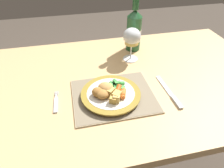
{
  "coord_description": "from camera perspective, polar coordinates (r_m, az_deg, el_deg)",
  "views": [
    {
      "loc": [
        -0.17,
        -0.68,
        1.28
      ],
      "look_at": [
        -0.03,
        -0.08,
        0.78
      ],
      "focal_mm": 32.0,
      "sensor_mm": 36.0,
      "label": 1
    }
  ],
  "objects": [
    {
      "name": "roast_potatoes",
      "position": [
        0.74,
        0.66,
        -3.42
      ],
      "size": [
        0.06,
        0.08,
        0.03
      ],
      "color": "gold",
      "rests_on": "dinner_plate"
    },
    {
      "name": "green_beans_pile",
      "position": [
        0.8,
        1.42,
        -0.65
      ],
      "size": [
        0.07,
        0.09,
        0.02
      ],
      "color": "green",
      "rests_on": "dinner_plate"
    },
    {
      "name": "dinner_plate",
      "position": [
        0.78,
        -0.35,
        -2.97
      ],
      "size": [
        0.23,
        0.23,
        0.02
      ],
      "color": "white",
      "rests_on": "placemat"
    },
    {
      "name": "wine_glass",
      "position": [
        0.98,
        5.67,
        12.97
      ],
      "size": [
        0.09,
        0.09,
        0.17
      ],
      "color": "silver",
      "rests_on": "dining_table"
    },
    {
      "name": "table_knife",
      "position": [
        0.84,
        16.4,
        -2.72
      ],
      "size": [
        0.02,
        0.21,
        0.01
      ],
      "color": "silver",
      "rests_on": "dining_table"
    },
    {
      "name": "ground_plane",
      "position": [
        1.46,
        0.6,
        -22.51
      ],
      "size": [
        6.0,
        6.0,
        0.0
      ],
      "primitive_type": "plane",
      "color": "#4C4238"
    },
    {
      "name": "placemat",
      "position": [
        0.8,
        0.47,
        -3.36
      ],
      "size": [
        0.32,
        0.26,
        0.01
      ],
      "color": "tan",
      "rests_on": "dining_table"
    },
    {
      "name": "breaded_croquettes",
      "position": [
        0.76,
        -2.61,
        -1.92
      ],
      "size": [
        0.11,
        0.1,
        0.04
      ],
      "color": "#A87033",
      "rests_on": "dinner_plate"
    },
    {
      "name": "glazed_carrots",
      "position": [
        0.76,
        2.29,
        -2.65
      ],
      "size": [
        0.05,
        0.08,
        0.02
      ],
      "color": "orange",
      "rests_on": "dinner_plate"
    },
    {
      "name": "fork",
      "position": [
        0.8,
        -15.72,
        -5.29
      ],
      "size": [
        0.02,
        0.12,
        0.01
      ],
      "color": "silver",
      "rests_on": "dining_table"
    },
    {
      "name": "dining_table",
      "position": [
        0.94,
        0.86,
        -3.07
      ],
      "size": [
        1.46,
        0.81,
        0.74
      ],
      "color": "tan",
      "rests_on": "ground"
    },
    {
      "name": "bottle",
      "position": [
        1.08,
        6.26,
        14.97
      ],
      "size": [
        0.08,
        0.08,
        0.28
      ],
      "color": "#23562D",
      "rests_on": "dining_table"
    }
  ]
}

